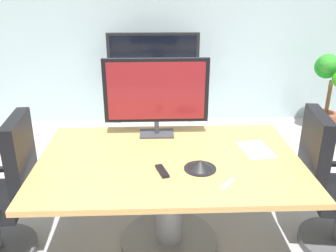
{
  "coord_description": "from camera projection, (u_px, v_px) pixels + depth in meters",
  "views": [
    {
      "loc": [
        -0.05,
        -2.16,
        1.94
      ],
      "look_at": [
        0.05,
        0.42,
        0.89
      ],
      "focal_mm": 38.77,
      "sensor_mm": 36.0,
      "label": 1
    }
  ],
  "objects": [
    {
      "name": "potted_plant",
      "position": [
        330.0,
        89.0,
        4.68
      ],
      "size": [
        0.53,
        0.6,
        1.09
      ],
      "color": "brown",
      "rests_on": "ground"
    },
    {
      "name": "wall_display_unit",
      "position": [
        154.0,
        97.0,
        4.96
      ],
      "size": [
        1.2,
        0.36,
        1.31
      ],
      "color": "#B7BABC",
      "rests_on": "ground"
    },
    {
      "name": "conference_table",
      "position": [
        169.0,
        181.0,
        2.68
      ],
      "size": [
        1.88,
        1.23,
        0.74
      ],
      "color": "#B2894C",
      "rests_on": "ground"
    },
    {
      "name": "tv_monitor",
      "position": [
        156.0,
        93.0,
        2.89
      ],
      "size": [
        0.84,
        0.18,
        0.64
      ],
      "color": "#333338",
      "rests_on": "conference_table"
    },
    {
      "name": "wall_back_glass_partition",
      "position": [
        157.0,
        28.0,
        4.96
      ],
      "size": [
        5.78,
        0.1,
        2.63
      ],
      "primitive_type": "cube",
      "color": "#9EB2B7",
      "rests_on": "ground"
    },
    {
      "name": "remote_control",
      "position": [
        162.0,
        171.0,
        2.42
      ],
      "size": [
        0.1,
        0.18,
        0.02
      ],
      "primitive_type": "cube",
      "rotation": [
        0.0,
        0.0,
        0.29
      ],
      "color": "black",
      "rests_on": "conference_table"
    },
    {
      "name": "office_chair_right",
      "position": [
        331.0,
        195.0,
        2.69
      ],
      "size": [
        0.62,
        0.6,
        1.09
      ],
      "rotation": [
        0.0,
        0.0,
        1.44
      ],
      "color": "#4C4C51",
      "rests_on": "ground"
    },
    {
      "name": "paper_notepad",
      "position": [
        256.0,
        150.0,
        2.74
      ],
      "size": [
        0.25,
        0.33,
        0.01
      ],
      "primitive_type": "cube",
      "rotation": [
        0.0,
        0.0,
        0.13
      ],
      "color": "white",
      "rests_on": "conference_table"
    },
    {
      "name": "conference_phone",
      "position": [
        200.0,
        165.0,
        2.45
      ],
      "size": [
        0.22,
        0.22,
        0.07
      ],
      "color": "black",
      "rests_on": "conference_table"
    },
    {
      "name": "whiteboard_marker",
      "position": [
        228.0,
        184.0,
        2.27
      ],
      "size": [
        0.1,
        0.11,
        0.02
      ],
      "primitive_type": "cube",
      "rotation": [
        0.0,
        0.0,
        0.88
      ],
      "color": "silver",
      "rests_on": "conference_table"
    },
    {
      "name": "office_chair_left",
      "position": [
        3.0,
        201.0,
        2.61
      ],
      "size": [
        0.61,
        0.59,
        1.09
      ],
      "rotation": [
        0.0,
        0.0,
        -1.5
      ],
      "color": "#4C4C51",
      "rests_on": "ground"
    }
  ]
}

